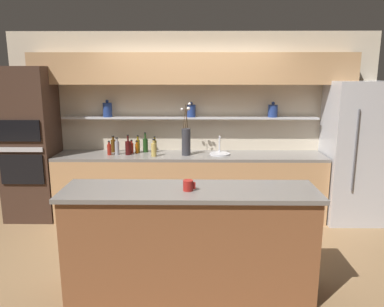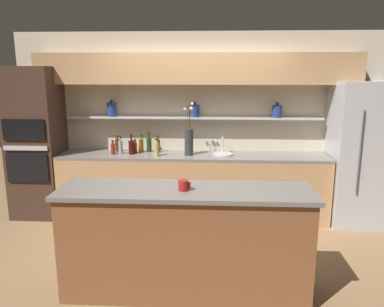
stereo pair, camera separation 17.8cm
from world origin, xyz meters
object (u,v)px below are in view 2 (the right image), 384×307
(oven_tower, at_px, (36,143))
(bottle_spirit_1, at_px, (157,149))
(bottle_sauce_4, at_px, (135,147))
(flower_vase, at_px, (189,140))
(refrigerator, at_px, (359,154))
(bottle_wine_7, at_px, (132,147))
(sink_fixture, at_px, (223,153))
(bottle_oil_6, at_px, (158,145))
(bottle_sauce_8, at_px, (113,148))
(coffee_mug, at_px, (183,185))
(bottle_sauce_0, at_px, (140,147))
(bottle_spirit_9, at_px, (121,147))
(bottle_oil_5, at_px, (142,145))
(bottle_wine_2, at_px, (149,144))
(bottle_spirit_3, at_px, (117,145))

(oven_tower, distance_m, bottle_spirit_1, 1.74)
(bottle_spirit_1, xyz_separation_m, bottle_sauce_4, (-0.34, 0.20, -0.02))
(flower_vase, bearing_deg, refrigerator, -0.07)
(oven_tower, bearing_deg, flower_vase, -0.90)
(bottle_wine_7, bearing_deg, oven_tower, 179.23)
(oven_tower, relative_size, sink_fixture, 7.43)
(bottle_sauce_4, bearing_deg, bottle_oil_6, 13.84)
(bottle_oil_6, bearing_deg, refrigerator, -3.85)
(flower_vase, xyz_separation_m, bottle_sauce_8, (-1.06, -0.01, -0.12))
(flower_vase, distance_m, coffee_mug, 1.89)
(bottle_sauce_0, distance_m, bottle_sauce_4, 0.07)
(bottle_oil_6, height_order, bottle_spirit_9, bottle_spirit_9)
(bottle_oil_5, xyz_separation_m, bottle_spirit_9, (-0.27, -0.15, 0.00))
(refrigerator, distance_m, oven_tower, 4.48)
(flower_vase, relative_size, bottle_wine_2, 2.53)
(bottle_spirit_3, xyz_separation_m, bottle_wine_7, (0.25, -0.17, 0.00))
(bottle_spirit_1, bearing_deg, oven_tower, 175.85)
(oven_tower, height_order, bottle_sauce_8, oven_tower)
(bottle_sauce_0, distance_m, bottle_sauce_8, 0.38)
(bottle_spirit_3, height_order, bottle_wine_7, bottle_wine_7)
(flower_vase, bearing_deg, bottle_wine_2, 161.96)
(bottle_spirit_3, height_order, bottle_sauce_4, bottle_spirit_3)
(bottle_sauce_8, bearing_deg, bottle_oil_6, 17.57)
(bottle_wine_2, bearing_deg, bottle_sauce_0, -141.03)
(bottle_wine_2, bearing_deg, bottle_oil_6, -3.72)
(bottle_oil_5, distance_m, bottle_oil_6, 0.24)
(bottle_sauce_0, height_order, bottle_sauce_4, bottle_sauce_4)
(sink_fixture, bearing_deg, bottle_oil_5, 173.52)
(bottle_oil_5, bearing_deg, bottle_spirit_3, 178.85)
(sink_fixture, bearing_deg, flower_vase, -174.34)
(oven_tower, height_order, bottle_wine_7, oven_tower)
(flower_vase, distance_m, bottle_spirit_9, 0.97)
(bottle_spirit_3, height_order, bottle_sauce_8, bottle_spirit_3)
(bottle_oil_5, bearing_deg, flower_vase, -14.41)
(bottle_spirit_1, distance_m, bottle_spirit_3, 0.67)
(refrigerator, distance_m, bottle_wine_7, 3.11)
(coffee_mug, bearing_deg, bottle_wine_7, 114.72)
(bottle_spirit_3, bearing_deg, refrigerator, -3.21)
(refrigerator, relative_size, sink_fixture, 6.76)
(sink_fixture, height_order, coffee_mug, sink_fixture)
(refrigerator, xyz_separation_m, bottle_sauce_8, (-3.37, -0.01, 0.04))
(bottle_spirit_1, height_order, bottle_sauce_4, bottle_spirit_1)
(bottle_sauce_0, distance_m, bottle_spirit_1, 0.33)
(bottle_oil_5, distance_m, bottle_wine_7, 0.20)
(refrigerator, bearing_deg, flower_vase, 179.93)
(bottle_spirit_9, bearing_deg, bottle_wine_2, 24.31)
(bottle_sauce_0, distance_m, bottle_oil_6, 0.26)
(oven_tower, xyz_separation_m, bottle_sauce_8, (1.11, -0.04, -0.06))
(bottle_spirit_1, bearing_deg, bottle_wine_7, 163.67)
(sink_fixture, bearing_deg, bottle_spirit_1, -171.31)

